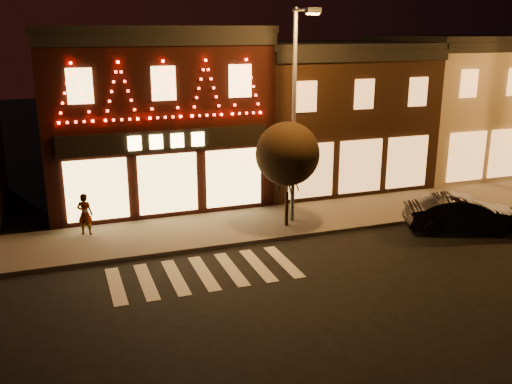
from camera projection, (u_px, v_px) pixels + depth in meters
ground at (240, 328)px, 16.09m from camera, size 120.00×120.00×0.00m
sidewalk_far at (226, 228)px, 23.95m from camera, size 44.00×4.00×0.15m
building_pulp at (150, 114)px, 27.56m from camera, size 10.20×8.34×8.30m
building_right_a at (325, 113)px, 30.77m from camera, size 9.20×8.28×7.50m
building_right_b at (461, 103)px, 33.65m from camera, size 9.20×8.28×7.80m
streetlamp_mid at (296, 101)px, 22.97m from camera, size 0.57×2.02×8.84m
tree_right at (288, 154)px, 23.20m from camera, size 2.64×2.64×4.42m
dark_sedan at (463, 214)px, 23.53m from camera, size 4.91×3.24×1.53m
pedestrian at (85, 214)px, 22.74m from camera, size 0.75×0.64×1.73m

